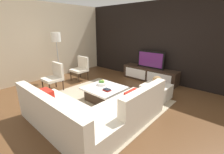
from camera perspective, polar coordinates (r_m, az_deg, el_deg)
ground_plane at (r=4.24m, az=-2.82°, el=-9.24°), size 14.00×14.00×0.00m
feature_wall_back at (r=6.02m, az=15.75°, el=12.13°), size 6.40×0.12×2.80m
side_wall_left at (r=6.56m, az=-22.46°, el=11.88°), size 0.12×5.20×2.80m
area_rug at (r=4.31m, az=-3.78°, el=-8.77°), size 3.04×2.68×0.01m
media_console at (r=5.97m, az=13.52°, el=0.97°), size 2.07×0.49×0.50m
television at (r=5.84m, az=13.91°, el=6.19°), size 1.03×0.06×0.61m
sectional_couch at (r=3.27m, az=-7.55°, el=-12.77°), size 2.32×2.32×0.80m
coffee_table at (r=4.29m, az=-2.87°, el=-5.98°), size 0.99×0.94×0.38m
accent_chair_near at (r=5.22m, az=-20.20°, el=0.66°), size 0.54×0.52×0.87m
floor_lamp at (r=5.91m, az=-19.75°, el=12.52°), size 0.32×0.32×1.76m
ottoman at (r=4.57m, az=15.76°, el=-5.15°), size 0.70×0.70×0.40m
fruit_bowl at (r=4.39m, az=-3.68°, el=-2.16°), size 0.28×0.28×0.14m
accent_chair_far at (r=6.02m, az=-11.31°, el=3.63°), size 0.56×0.51×0.87m
decorative_ball at (r=4.45m, az=16.11°, el=-1.26°), size 0.25×0.25×0.25m
book_stack at (r=3.98m, az=-1.89°, el=-4.69°), size 0.20×0.13×0.05m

